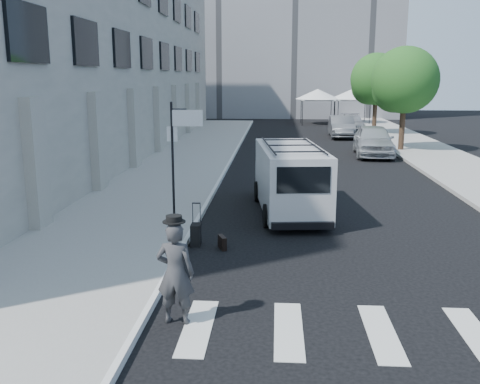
# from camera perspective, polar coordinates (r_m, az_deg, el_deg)

# --- Properties ---
(ground) EXTENTS (120.00, 120.00, 0.00)m
(ground) POSITION_cam_1_polar(r_m,az_deg,el_deg) (12.45, 2.13, -8.18)
(ground) COLOR black
(ground) RESTS_ON ground
(sidewalk_left) EXTENTS (4.50, 48.00, 0.15)m
(sidewalk_left) POSITION_cam_1_polar(r_m,az_deg,el_deg) (28.37, -5.44, 3.55)
(sidewalk_left) COLOR gray
(sidewalk_left) RESTS_ON ground
(sidewalk_right) EXTENTS (4.00, 56.00, 0.15)m
(sidewalk_right) POSITION_cam_1_polar(r_m,az_deg,el_deg) (33.10, 19.12, 4.18)
(sidewalk_right) COLOR gray
(sidewalk_right) RESTS_ON ground
(building_left) EXTENTS (10.00, 44.00, 12.00)m
(building_left) POSITION_cam_1_polar(r_m,az_deg,el_deg) (31.98, -18.42, 14.62)
(building_left) COLOR gray
(building_left) RESTS_ON ground
(building_far) EXTENTS (22.00, 12.00, 25.00)m
(building_far) POSITION_cam_1_polar(r_m,az_deg,el_deg) (62.22, 5.77, 19.74)
(building_far) COLOR slate
(building_far) RESTS_ON ground
(sign_pole) EXTENTS (1.03, 0.07, 3.50)m
(sign_pole) POSITION_cam_1_polar(r_m,az_deg,el_deg) (15.20, -6.38, 5.79)
(sign_pole) COLOR black
(sign_pole) RESTS_ON sidewalk_left
(tree_near) EXTENTS (3.80, 3.83, 6.03)m
(tree_near) POSITION_cam_1_polar(r_m,az_deg,el_deg) (32.61, 16.94, 11.09)
(tree_near) COLOR black
(tree_near) RESTS_ON ground
(tree_far) EXTENTS (3.80, 3.83, 6.03)m
(tree_far) POSITION_cam_1_polar(r_m,az_deg,el_deg) (41.44, 14.17, 11.39)
(tree_far) COLOR black
(tree_far) RESTS_ON ground
(tent_left) EXTENTS (4.00, 4.00, 3.20)m
(tent_left) POSITION_cam_1_polar(r_m,az_deg,el_deg) (49.82, 8.28, 10.26)
(tent_left) COLOR black
(tent_left) RESTS_ON ground
(tent_right) EXTENTS (4.00, 4.00, 3.20)m
(tent_right) POSITION_cam_1_polar(r_m,az_deg,el_deg) (50.66, 11.91, 10.16)
(tent_right) COLOR black
(tent_right) RESTS_ON ground
(businessman) EXTENTS (0.71, 0.49, 1.87)m
(businessman) POSITION_cam_1_polar(r_m,az_deg,el_deg) (9.62, -6.90, -8.61)
(businessman) COLOR #353437
(businessman) RESTS_ON ground
(briefcase) EXTENTS (0.28, 0.45, 0.34)m
(briefcase) POSITION_cam_1_polar(r_m,az_deg,el_deg) (13.77, -1.91, -5.40)
(briefcase) COLOR black
(briefcase) RESTS_ON ground
(suitcase) EXTENTS (0.26, 0.40, 1.11)m
(suitcase) POSITION_cam_1_polar(r_m,az_deg,el_deg) (14.04, -4.73, -4.55)
(suitcase) COLOR black
(suitcase) RESTS_ON ground
(cargo_van) EXTENTS (2.49, 5.81, 2.14)m
(cargo_van) POSITION_cam_1_polar(r_m,az_deg,el_deg) (17.37, 5.30, 1.49)
(cargo_van) COLOR silver
(cargo_van) RESTS_ON ground
(parked_car_a) EXTENTS (2.40, 5.18, 1.72)m
(parked_car_a) POSITION_cam_1_polar(r_m,az_deg,el_deg) (30.63, 14.04, 5.36)
(parked_car_a) COLOR #A7ABAF
(parked_car_a) RESTS_ON ground
(parked_car_b) EXTENTS (1.74, 4.71, 1.54)m
(parked_car_b) POSITION_cam_1_polar(r_m,az_deg,el_deg) (39.53, 10.77, 6.86)
(parked_car_b) COLOR #4F5155
(parked_car_b) RESTS_ON ground
(parked_car_c) EXTENTS (2.14, 4.74, 1.35)m
(parked_car_c) POSITION_cam_1_polar(r_m,az_deg,el_deg) (44.00, 11.81, 7.22)
(parked_car_c) COLOR #A1A3A9
(parked_car_c) RESTS_ON ground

